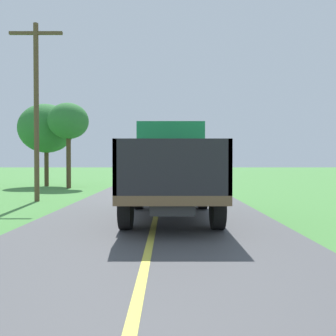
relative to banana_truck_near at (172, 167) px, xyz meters
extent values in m
cube|color=#2D2D30|center=(-0.01, -0.84, -0.79)|extent=(0.90, 5.51, 0.24)
cube|color=brown|center=(-0.01, -0.84, -0.59)|extent=(2.30, 5.80, 0.20)
cube|color=#197A4C|center=(-0.01, 1.11, 0.46)|extent=(2.10, 1.90, 1.90)
cube|color=black|center=(-0.01, 2.07, 0.79)|extent=(1.79, 0.02, 0.76)
cube|color=#232328|center=(-1.12, -1.81, 0.06)|extent=(0.08, 3.85, 1.10)
cube|color=#232328|center=(1.10, -1.81, 0.06)|extent=(0.08, 3.85, 1.10)
cube|color=#232328|center=(-0.01, -3.70, 0.06)|extent=(2.30, 0.08, 1.10)
cube|color=#232328|center=(-0.01, 0.07, 0.06)|extent=(2.30, 0.08, 1.10)
cylinder|color=black|center=(-1.06, 0.96, -0.89)|extent=(0.28, 1.00, 1.00)
cylinder|color=black|center=(1.04, 0.96, -0.89)|extent=(0.28, 1.00, 1.00)
cylinder|color=black|center=(-1.06, -2.43, -0.89)|extent=(0.28, 1.00, 1.00)
cylinder|color=black|center=(1.04, -2.43, -0.89)|extent=(0.28, 1.00, 1.00)
ellipsoid|color=#78BA2E|center=(-0.19, -0.25, -0.27)|extent=(0.44, 0.41, 0.37)
ellipsoid|color=#7EAF37|center=(-0.56, -0.62, 0.00)|extent=(0.45, 0.43, 0.36)
ellipsoid|color=#82AF28|center=(0.44, -1.44, 0.32)|extent=(0.48, 0.61, 0.51)
ellipsoid|color=#83BE22|center=(0.08, -2.82, 0.01)|extent=(0.59, 0.55, 0.51)
ellipsoid|color=#7FBD35|center=(-0.46, -1.22, -0.02)|extent=(0.56, 0.51, 0.44)
ellipsoid|color=#7BAA2B|center=(0.46, -0.27, -0.33)|extent=(0.41, 0.40, 0.46)
ellipsoid|color=#81A82E|center=(0.10, -0.61, -0.27)|extent=(0.49, 0.60, 0.44)
ellipsoid|color=#71BB36|center=(-0.36, -3.36, -0.02)|extent=(0.58, 0.61, 0.51)
ellipsoid|color=#74A929|center=(0.30, -0.99, 0.36)|extent=(0.45, 0.56, 0.50)
ellipsoid|color=#6DBE24|center=(0.65, -1.37, -0.27)|extent=(0.56, 0.62, 0.42)
ellipsoid|color=#72BA2F|center=(0.10, -1.58, 0.36)|extent=(0.44, 0.47, 0.41)
ellipsoid|color=#7FB72D|center=(-0.25, -1.26, 0.03)|extent=(0.50, 0.51, 0.50)
ellipsoid|color=#6DBE22|center=(0.21, -0.35, -0.31)|extent=(0.45, 0.45, 0.51)
ellipsoid|color=#72B834|center=(0.29, -2.91, -0.34)|extent=(0.41, 0.43, 0.38)
cylinder|color=brown|center=(-5.51, 3.74, 2.18)|extent=(0.20, 0.20, 7.30)
cube|color=brown|center=(-5.51, 3.74, 5.43)|extent=(2.17, 0.12, 0.12)
cylinder|color=#4C3823|center=(-8.23, 12.44, -0.26)|extent=(0.28, 0.28, 2.42)
ellipsoid|color=#2D7033|center=(-8.23, 12.44, 2.39)|extent=(3.60, 3.60, 3.24)
cylinder|color=#4C3823|center=(-6.25, 10.75, 0.11)|extent=(0.28, 0.28, 3.17)
ellipsoid|color=#2D7033|center=(-6.25, 10.75, 2.68)|extent=(2.47, 2.47, 2.22)
camera|label=1|loc=(-0.09, -10.22, 0.16)|focal=36.26mm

